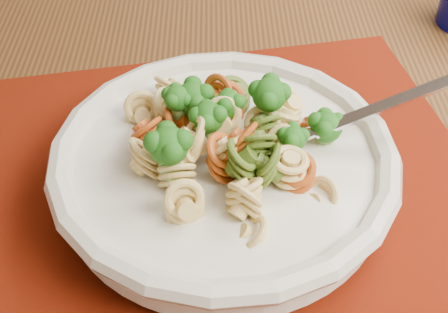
{
  "coord_description": "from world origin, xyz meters",
  "views": [
    {
      "loc": [
        -0.76,
        -0.32,
        1.12
      ],
      "look_at": [
        -0.78,
        0.02,
        0.8
      ],
      "focal_mm": 50.0,
      "sensor_mm": 36.0,
      "label": 1
    }
  ],
  "objects": [
    {
      "name": "dining_table",
      "position": [
        -0.79,
        0.13,
        0.64
      ],
      "size": [
        1.34,
        0.92,
        0.75
      ],
      "rotation": [
        0.0,
        0.0,
        0.08
      ],
      "color": "#553518",
      "rests_on": "ground"
    },
    {
      "name": "placemat",
      "position": [
        -0.8,
        0.03,
        0.76
      ],
      "size": [
        0.52,
        0.45,
        0.0
      ],
      "primitive_type": "cube",
      "rotation": [
        0.0,
        0.0,
        0.26
      ],
      "color": "#641404",
      "rests_on": "dining_table"
    },
    {
      "name": "pasta_bowl",
      "position": [
        -0.78,
        0.02,
        0.79
      ],
      "size": [
        0.27,
        0.27,
        0.05
      ],
      "color": "silver",
      "rests_on": "placemat"
    },
    {
      "name": "pasta_broccoli_heap",
      "position": [
        -0.78,
        0.02,
        0.8
      ],
      "size": [
        0.23,
        0.23,
        0.06
      ],
      "primitive_type": null,
      "color": "#E0BF6F",
      "rests_on": "pasta_bowl"
    },
    {
      "name": "fork",
      "position": [
        -0.73,
        0.03,
        0.8
      ],
      "size": [
        0.18,
        0.07,
        0.08
      ],
      "primitive_type": null,
      "rotation": [
        0.0,
        -0.35,
        0.23
      ],
      "color": "silver",
      "rests_on": "pasta_bowl"
    }
  ]
}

